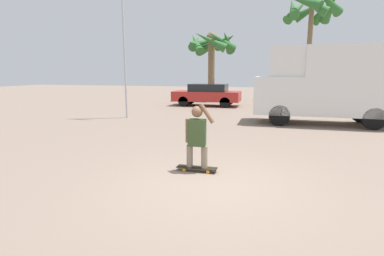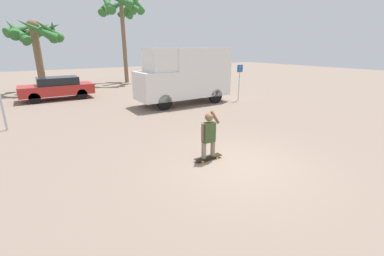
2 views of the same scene
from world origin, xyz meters
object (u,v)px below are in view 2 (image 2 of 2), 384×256
object	(u,v)px
palm_tree_center_background	(34,33)
street_sign	(239,78)
camper_van	(185,74)
person_skateboarder	(209,133)
skateboard	(208,157)
palm_tree_near_van	(122,6)
parked_car_red	(57,88)

from	to	relation	value
palm_tree_center_background	street_sign	world-z (taller)	palm_tree_center_background
camper_van	palm_tree_center_background	distance (m)	12.24
person_skateboarder	street_sign	world-z (taller)	street_sign
skateboard	street_sign	xyz separation A→B (m)	(7.01, 6.34, 1.37)
camper_van	palm_tree_near_van	xyz separation A→B (m)	(0.32, 11.53, 5.07)
parked_car_red	palm_tree_center_background	size ratio (longest dim) A/B	0.81
person_skateboarder	camper_van	world-z (taller)	camper_van
camper_van	palm_tree_near_van	bearing A→B (deg)	88.41
person_skateboarder	camper_van	bearing A→B (deg)	63.50
street_sign	palm_tree_near_van	bearing A→B (deg)	103.27
person_skateboarder	street_sign	distance (m)	9.47
skateboard	parked_car_red	distance (m)	13.36
camper_van	parked_car_red	size ratio (longest dim) A/B	1.29
person_skateboarder	palm_tree_near_van	bearing A→B (deg)	78.01
person_skateboarder	palm_tree_near_van	xyz separation A→B (m)	(4.03, 18.97, 5.96)
palm_tree_near_van	palm_tree_center_background	world-z (taller)	palm_tree_near_van
camper_van	palm_tree_near_van	size ratio (longest dim) A/B	0.69
skateboard	person_skateboarder	distance (m)	0.78
skateboard	palm_tree_near_van	size ratio (longest dim) A/B	0.11
camper_van	palm_tree_near_van	distance (m)	12.60
parked_car_red	palm_tree_center_background	xyz separation A→B (m)	(-0.56, 4.14, 3.50)
street_sign	person_skateboarder	bearing A→B (deg)	-137.86
person_skateboarder	camper_van	xyz separation A→B (m)	(3.71, 7.44, 0.89)
person_skateboarder	parked_car_red	bearing A→B (deg)	101.49
person_skateboarder	palm_tree_center_background	size ratio (longest dim) A/B	0.27
person_skateboarder	camper_van	distance (m)	8.36
skateboard	palm_tree_center_background	distance (m)	18.00
camper_van	street_sign	distance (m)	3.49
parked_car_red	person_skateboarder	bearing A→B (deg)	-78.51
parked_car_red	palm_tree_center_background	world-z (taller)	palm_tree_center_background
parked_car_red	skateboard	bearing A→B (deg)	-78.51
palm_tree_center_background	skateboard	bearing A→B (deg)	-79.40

